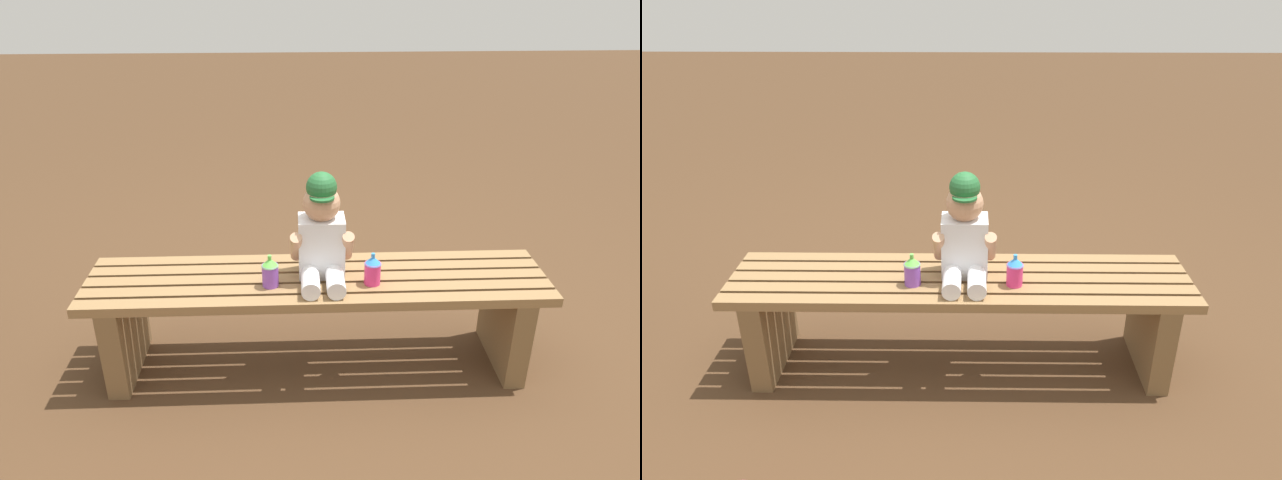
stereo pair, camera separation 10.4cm
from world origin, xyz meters
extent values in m
plane|color=#4C331E|center=(0.00, 0.00, 0.00)|extent=(16.00, 16.00, 0.00)
cube|color=olive|center=(0.00, -0.16, 0.38)|extent=(1.73, 0.06, 0.04)
cube|color=olive|center=(0.00, -0.08, 0.38)|extent=(1.73, 0.06, 0.04)
cube|color=olive|center=(0.00, 0.00, 0.38)|extent=(1.73, 0.06, 0.04)
cube|color=olive|center=(0.00, 0.08, 0.38)|extent=(1.73, 0.06, 0.04)
cube|color=olive|center=(0.00, 0.16, 0.38)|extent=(1.73, 0.06, 0.04)
cube|color=brown|center=(-0.74, 0.00, 0.18)|extent=(0.08, 0.38, 0.36)
cube|color=brown|center=(0.74, 0.00, 0.18)|extent=(0.08, 0.38, 0.36)
cube|color=white|center=(0.02, 0.03, 0.52)|extent=(0.17, 0.12, 0.23)
sphere|color=tan|center=(0.02, 0.03, 0.69)|extent=(0.14, 0.14, 0.14)
cylinder|color=#266633|center=(0.02, -0.01, 0.73)|extent=(0.09, 0.09, 0.01)
sphere|color=#266633|center=(0.02, 0.03, 0.75)|extent=(0.11, 0.11, 0.11)
cylinder|color=white|center=(-0.03, -0.09, 0.43)|extent=(0.07, 0.16, 0.07)
cylinder|color=white|center=(0.06, -0.09, 0.43)|extent=(0.07, 0.16, 0.07)
cylinder|color=tan|center=(-0.08, 0.00, 0.53)|extent=(0.04, 0.12, 0.14)
cylinder|color=tan|center=(0.11, 0.00, 0.53)|extent=(0.04, 0.12, 0.14)
cylinder|color=#8C4CCC|center=(-0.17, -0.05, 0.44)|extent=(0.06, 0.06, 0.08)
cone|color=#66CC4C|center=(-0.17, -0.05, 0.50)|extent=(0.06, 0.06, 0.03)
cylinder|color=#66CC4C|center=(-0.17, -0.05, 0.52)|extent=(0.01, 0.01, 0.02)
cylinder|color=#E5337F|center=(0.20, -0.05, 0.44)|extent=(0.06, 0.06, 0.08)
cone|color=#338CE5|center=(0.20, -0.05, 0.50)|extent=(0.06, 0.06, 0.03)
cylinder|color=#338CE5|center=(0.20, -0.05, 0.52)|extent=(0.01, 0.01, 0.02)
camera|label=1|loc=(-0.07, -1.93, 1.51)|focal=33.29mm
camera|label=2|loc=(0.03, -1.94, 1.51)|focal=33.29mm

